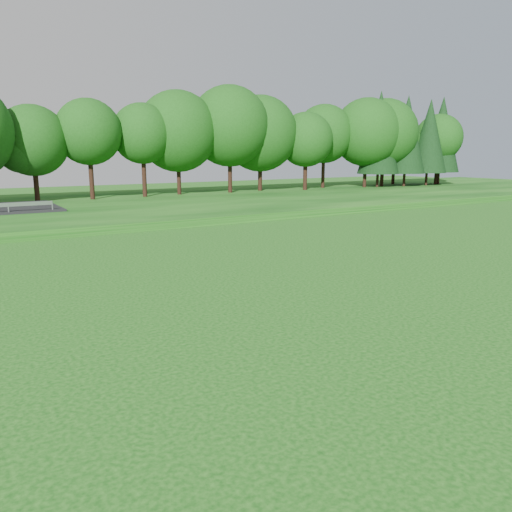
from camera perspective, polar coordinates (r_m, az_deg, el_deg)
ground at (r=24.56m, az=24.34°, el=-1.53°), size 140.00×140.00×0.00m
berm at (r=51.48m, az=-8.78°, el=6.13°), size 130.00×30.00×0.60m
walking_path at (r=39.10m, az=-0.63°, el=4.12°), size 130.00×1.60×0.04m
treeline at (r=55.03m, az=-10.74°, el=14.55°), size 104.00×7.00×15.00m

